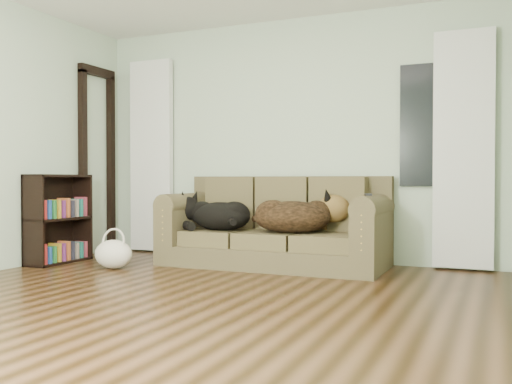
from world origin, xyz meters
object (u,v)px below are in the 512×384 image
at_px(dog_black_lab, 217,217).
at_px(dog_shepherd, 297,218).
at_px(sofa, 273,221).
at_px(tote_bag, 113,252).
at_px(bookshelf, 59,215).

relative_size(dog_black_lab, dog_shepherd, 0.90).
height_order(sofa, dog_black_lab, sofa).
distance_m(sofa, dog_black_lab, 0.60).
height_order(tote_bag, bookshelf, bookshelf).
xyz_separation_m(dog_shepherd, bookshelf, (-2.40, -0.62, 0.01)).
xyz_separation_m(dog_black_lab, bookshelf, (-1.54, -0.59, 0.02)).
distance_m(dog_shepherd, tote_bag, 1.82).
height_order(sofa, bookshelf, bookshelf).
xyz_separation_m(sofa, dog_black_lab, (-0.59, -0.09, 0.03)).
bearing_deg(bookshelf, dog_black_lab, 22.25).
xyz_separation_m(tote_bag, bookshelf, (-0.76, 0.09, 0.34)).
relative_size(tote_bag, bookshelf, 0.42).
height_order(dog_shepherd, tote_bag, dog_shepherd).
bearing_deg(dog_black_lab, sofa, 28.31).
relative_size(dog_shepherd, bookshelf, 0.85).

